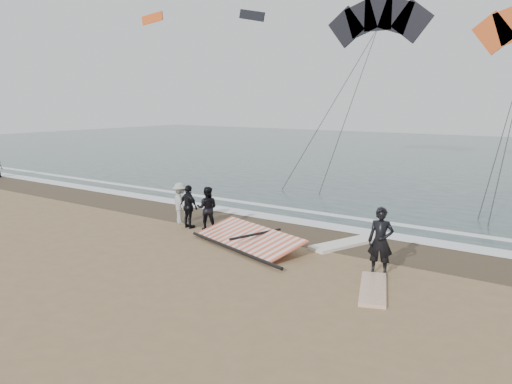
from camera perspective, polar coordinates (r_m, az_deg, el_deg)
ground at (r=13.67m, az=-2.70°, el=-9.07°), size 120.00×120.00×0.00m
sea at (r=44.13m, az=24.57°, el=3.56°), size 120.00×54.00×0.02m
wet_sand at (r=17.29m, az=6.50°, el=-4.92°), size 120.00×2.80×0.01m
foam_near at (r=18.48m, az=8.59°, el=-3.90°), size 120.00×0.90×0.01m
foam_far at (r=19.98m, az=10.77°, el=-2.88°), size 120.00×0.45×0.01m
man_main at (r=13.60m, az=14.05°, el=-5.46°), size 0.74×0.56×1.82m
board_white at (r=12.70m, az=13.24°, el=-10.70°), size 1.36×2.28×0.09m
board_cream at (r=16.28m, az=10.20°, el=-5.82°), size 1.56×2.66×0.11m
trio_cluster at (r=18.32m, az=-7.44°, el=-1.56°), size 2.46×1.07×1.58m
sail_rig at (r=15.99m, az=-0.80°, el=-5.42°), size 4.41×2.83×0.51m
kite_dark at (r=34.69m, az=13.74°, el=18.11°), size 7.96×5.38×13.94m
distant_kites at (r=53.95m, az=-6.31°, el=19.28°), size 12.98×4.12×1.49m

